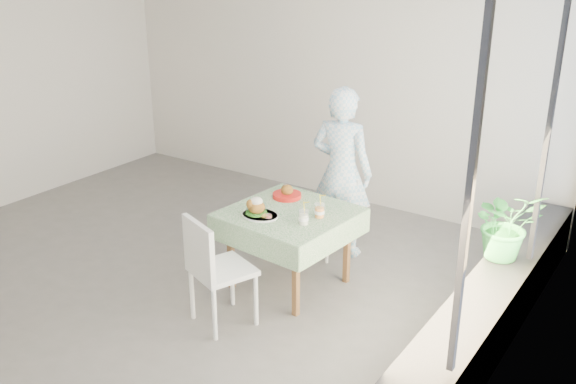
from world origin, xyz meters
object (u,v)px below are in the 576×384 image
Objects in this scene: chair_far at (333,230)px; chair_near at (222,291)px; cafe_table at (289,240)px; main_dish at (258,210)px; juice_cup_orange at (320,211)px; potted_plant at (506,224)px; diner at (342,172)px.

chair_far is 0.86× the size of chair_near.
cafe_table is 0.45m from main_dish.
chair_near is at bearing -114.52° from juice_cup_orange.
chair_far is at bearing 175.01° from potted_plant.
main_dish is at bearing 73.19° from diner.
chair_near is 0.79m from main_dish.
chair_near is 1.09m from juice_cup_orange.
potted_plant reaches higher than chair_near.
chair_far is 1.00m from juice_cup_orange.
diner reaches higher than chair_near.
chair_far is 3.19× the size of juice_cup_orange.
potted_plant is (1.75, -0.15, 0.55)m from chair_far.
diner is at bearing 107.10° from juice_cup_orange.
diner reaches higher than cafe_table.
main_dish is 2.11m from potted_plant.
potted_plant is (1.70, -0.22, -0.06)m from diner.
juice_cup_orange reaches higher than cafe_table.
juice_cup_orange is 1.57m from potted_plant.
cafe_table is 0.65× the size of diner.
juice_cup_orange is (0.30, 0.03, 0.34)m from cafe_table.
chair_near reaches higher than cafe_table.
diner is at bearing 85.29° from chair_near.
potted_plant reaches higher than juice_cup_orange.
main_dish is at bearing -149.46° from juice_cup_orange.
diner reaches higher than potted_plant.
chair_near is at bearing -97.21° from cafe_table.
main_dish is (-0.06, 0.61, 0.50)m from chair_near.
juice_cup_orange is (0.26, -0.85, -0.07)m from diner.
main_dish is at bearing -125.09° from cafe_table.
chair_near is 2.44m from potted_plant.
chair_far is 0.48× the size of diner.
juice_cup_orange is (0.40, 0.88, 0.50)m from chair_near.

